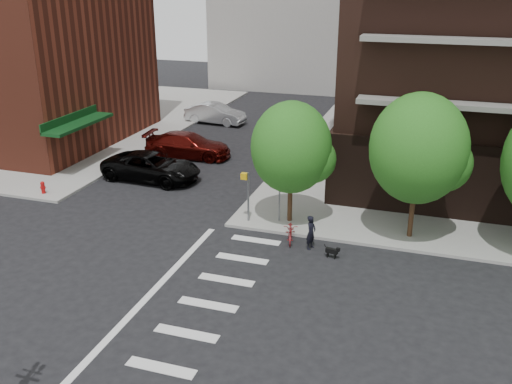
# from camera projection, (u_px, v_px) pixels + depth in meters

# --- Properties ---
(ground) EXTENTS (120.00, 120.00, 0.00)m
(ground) POSITION_uv_depth(u_px,v_px,m) (139.00, 292.00, 23.00)
(ground) COLOR black
(ground) RESTS_ON ground
(sidewalk_nw) EXTENTS (31.00, 33.00, 0.15)m
(sidewalk_nw) POSITION_uv_depth(u_px,v_px,m) (25.00, 116.00, 50.91)
(sidewalk_nw) COLOR gray
(sidewalk_nw) RESTS_ON ground
(crosswalk) EXTENTS (3.85, 13.00, 0.01)m
(crosswalk) POSITION_uv_depth(u_px,v_px,m) (189.00, 301.00, 22.36)
(crosswalk) COLOR silver
(crosswalk) RESTS_ON ground
(tree_a) EXTENTS (4.00, 4.00, 5.90)m
(tree_a) POSITION_uv_depth(u_px,v_px,m) (291.00, 148.00, 27.93)
(tree_a) COLOR #301E11
(tree_a) RESTS_ON sidewalk_ne
(tree_b) EXTENTS (4.50, 4.50, 6.65)m
(tree_b) POSITION_uv_depth(u_px,v_px,m) (419.00, 149.00, 26.01)
(tree_b) COLOR #301E11
(tree_b) RESTS_ON sidewalk_ne
(pedestrian_signal) EXTENTS (2.18, 0.67, 2.60)m
(pedestrian_signal) POSITION_uv_depth(u_px,v_px,m) (255.00, 189.00, 28.69)
(pedestrian_signal) COLOR slate
(pedestrian_signal) RESTS_ON sidewalk_ne
(fire_hydrant) EXTENTS (0.24, 0.24, 0.73)m
(fire_hydrant) POSITION_uv_depth(u_px,v_px,m) (43.00, 187.00, 32.76)
(fire_hydrant) COLOR #A50C0C
(fire_hydrant) RESTS_ON sidewalk_nw
(parked_car_black) EXTENTS (3.22, 6.31, 1.71)m
(parked_car_black) POSITION_uv_depth(u_px,v_px,m) (152.00, 167.00, 35.20)
(parked_car_black) COLOR black
(parked_car_black) RESTS_ON ground
(parked_car_maroon) EXTENTS (2.94, 6.16, 1.73)m
(parked_car_maroon) POSITION_uv_depth(u_px,v_px,m) (188.00, 145.00, 39.56)
(parked_car_maroon) COLOR #450A07
(parked_car_maroon) RESTS_ON ground
(parked_car_silver) EXTENTS (2.27, 5.36, 1.72)m
(parked_car_silver) POSITION_uv_depth(u_px,v_px,m) (215.00, 114.00, 48.51)
(parked_car_silver) COLOR silver
(parked_car_silver) RESTS_ON ground
(scooter) EXTENTS (1.09, 2.00, 0.99)m
(scooter) POSITION_uv_depth(u_px,v_px,m) (291.00, 231.00, 27.26)
(scooter) COLOR maroon
(scooter) RESTS_ON ground
(dog_walker) EXTENTS (0.67, 0.52, 1.64)m
(dog_walker) POSITION_uv_depth(u_px,v_px,m) (311.00, 232.00, 26.38)
(dog_walker) COLOR black
(dog_walker) RESTS_ON ground
(dog) EXTENTS (0.67, 0.27, 0.56)m
(dog) POSITION_uv_depth(u_px,v_px,m) (332.00, 251.00, 25.64)
(dog) COLOR black
(dog) RESTS_ON ground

